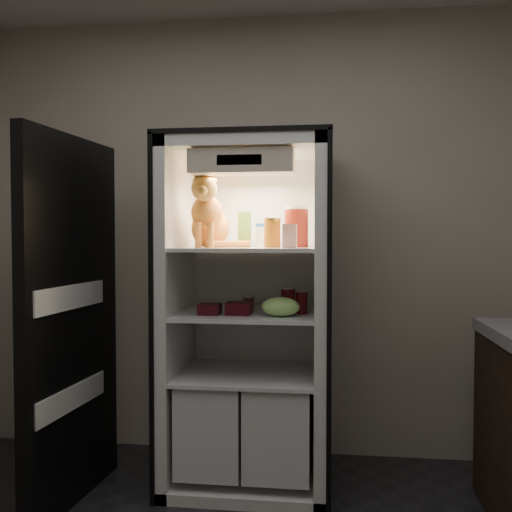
{
  "coord_description": "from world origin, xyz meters",
  "views": [
    {
      "loc": [
        0.44,
        -1.72,
        1.35
      ],
      "look_at": [
        0.04,
        1.32,
        1.24
      ],
      "focal_mm": 40.0,
      "sensor_mm": 36.0,
      "label": 1
    }
  ],
  "objects": [
    {
      "name": "room_shell",
      "position": [
        0.0,
        0.0,
        1.62
      ],
      "size": [
        3.6,
        3.6,
        3.6
      ],
      "color": "white",
      "rests_on": "floor"
    },
    {
      "name": "refrigerator",
      "position": [
        0.0,
        1.38,
        0.79
      ],
      "size": [
        0.9,
        0.72,
        1.88
      ],
      "color": "white",
      "rests_on": "floor"
    },
    {
      "name": "fridge_door",
      "position": [
        -0.85,
        0.99,
        0.91
      ],
      "size": [
        0.13,
        0.87,
        1.85
      ],
      "rotation": [
        0.0,
        0.0,
        -0.08
      ],
      "color": "black",
      "rests_on": "floor"
    },
    {
      "name": "tabby_cat",
      "position": [
        -0.21,
        1.3,
        1.44
      ],
      "size": [
        0.34,
        0.39,
        0.41
      ],
      "rotation": [
        0.0,
        0.0,
        0.02
      ],
      "color": "orange",
      "rests_on": "refrigerator"
    },
    {
      "name": "parmesan_shaker",
      "position": [
        -0.03,
        1.39,
        1.39
      ],
      "size": [
        0.08,
        0.08,
        0.2
      ],
      "color": "green",
      "rests_on": "refrigerator"
    },
    {
      "name": "mayo_tub",
      "position": [
        0.07,
        1.49,
        1.36
      ],
      "size": [
        0.09,
        0.09,
        0.13
      ],
      "color": "white",
      "rests_on": "refrigerator"
    },
    {
      "name": "salsa_jar",
      "position": [
        0.14,
        1.28,
        1.37
      ],
      "size": [
        0.09,
        0.09,
        0.16
      ],
      "color": "maroon",
      "rests_on": "refrigerator"
    },
    {
      "name": "pepper_jar",
      "position": [
        0.26,
        1.38,
        1.4
      ],
      "size": [
        0.13,
        0.13,
        0.22
      ],
      "color": "#A43015",
      "rests_on": "refrigerator"
    },
    {
      "name": "cream_carton",
      "position": [
        0.24,
        1.17,
        1.35
      ],
      "size": [
        0.07,
        0.07,
        0.12
      ],
      "primitive_type": "cube",
      "color": "white",
      "rests_on": "refrigerator"
    },
    {
      "name": "soda_can_a",
      "position": [
        0.2,
        1.43,
        0.99
      ],
      "size": [
        0.06,
        0.06,
        0.11
      ],
      "color": "black",
      "rests_on": "refrigerator"
    },
    {
      "name": "soda_can_b",
      "position": [
        0.29,
        1.3,
        1.0
      ],
      "size": [
        0.06,
        0.06,
        0.12
      ],
      "color": "black",
      "rests_on": "refrigerator"
    },
    {
      "name": "soda_can_c",
      "position": [
        0.22,
        1.3,
        1.01
      ],
      "size": [
        0.07,
        0.07,
        0.13
      ],
      "color": "black",
      "rests_on": "refrigerator"
    },
    {
      "name": "condiment_jar",
      "position": [
        -0.0,
        1.35,
        0.98
      ],
      "size": [
        0.06,
        0.06,
        0.09
      ],
      "color": "#502E17",
      "rests_on": "refrigerator"
    },
    {
      "name": "grape_bag",
      "position": [
        0.19,
        1.17,
        0.99
      ],
      "size": [
        0.2,
        0.14,
        0.1
      ],
      "primitive_type": "ellipsoid",
      "color": "#91CF61",
      "rests_on": "refrigerator"
    },
    {
      "name": "berry_box_left",
      "position": [
        -0.18,
        1.2,
        0.97
      ],
      "size": [
        0.11,
        0.11,
        0.06
      ],
      "primitive_type": "cube",
      "color": "#430B16",
      "rests_on": "refrigerator"
    },
    {
      "name": "berry_box_right",
      "position": [
        -0.03,
        1.22,
        0.97
      ],
      "size": [
        0.13,
        0.13,
        0.06
      ],
      "primitive_type": "cube",
      "color": "#430B16",
      "rests_on": "refrigerator"
    }
  ]
}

